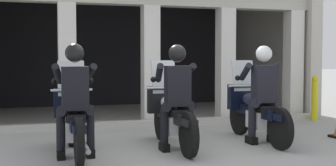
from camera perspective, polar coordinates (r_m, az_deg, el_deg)
name	(u,v)px	position (r m, az deg, el deg)	size (l,w,h in m)	color
ground_plane	(134,122)	(9.66, -4.48, -5.02)	(80.00, 80.00, 0.00)	#999993
station_building	(130,38)	(11.59, -4.96, 5.89)	(8.10, 4.50, 3.10)	black
kerb_strip	(156,123)	(9.07, -1.51, -5.17)	(7.60, 0.24, 0.12)	#B7B5AD
motorcycle_left	(74,119)	(6.50, -12.11, -4.63)	(0.62, 2.04, 1.35)	black
police_officer_left	(75,90)	(6.18, -11.97, -0.95)	(0.63, 0.61, 1.58)	black
motorcycle_center	(171,115)	(6.87, 0.45, -4.14)	(0.62, 2.04, 1.35)	black
police_officer_center	(177,88)	(6.56, 1.16, -0.65)	(0.63, 0.61, 1.58)	black
motorcycle_right	(255,111)	(7.55, 11.17, -3.54)	(0.62, 2.04, 1.35)	black
police_officer_right	(263,86)	(7.26, 12.23, -0.35)	(0.63, 0.61, 1.58)	black
bollard_kerbside	(315,98)	(10.32, 18.48, -1.86)	(0.14, 0.14, 1.01)	yellow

